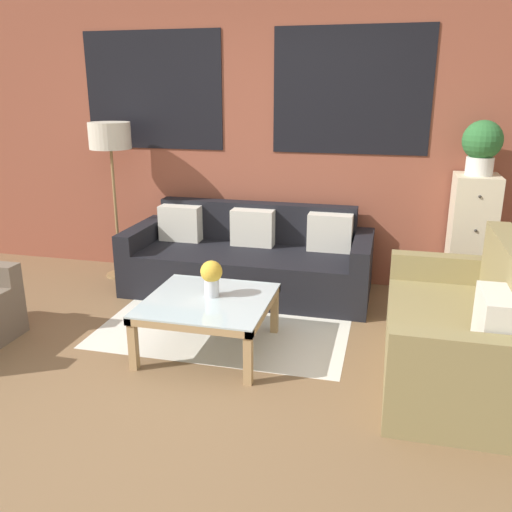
# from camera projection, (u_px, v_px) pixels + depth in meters

# --- Properties ---
(ground_plane) EXTENTS (16.00, 16.00, 0.00)m
(ground_plane) POSITION_uv_depth(u_px,v_px,m) (149.00, 398.00, 3.34)
(ground_plane) COLOR brown
(wall_back_brick) EXTENTS (8.40, 0.09, 2.80)m
(wall_back_brick) POSITION_uv_depth(u_px,v_px,m) (249.00, 134.00, 5.18)
(wall_back_brick) COLOR brown
(wall_back_brick) RESTS_ON ground_plane
(rug) EXTENTS (1.94, 1.56, 0.00)m
(rug) POSITION_uv_depth(u_px,v_px,m) (231.00, 319.00, 4.47)
(rug) COLOR silver
(rug) RESTS_ON ground_plane
(couch_dark) EXTENTS (2.23, 0.88, 0.78)m
(couch_dark) POSITION_uv_depth(u_px,v_px,m) (249.00, 261.00, 5.04)
(couch_dark) COLOR black
(couch_dark) RESTS_ON ground_plane
(settee_vintage) EXTENTS (0.80, 1.57, 0.92)m
(settee_vintage) POSITION_uv_depth(u_px,v_px,m) (459.00, 335.00, 3.48)
(settee_vintage) COLOR olive
(settee_vintage) RESTS_ON ground_plane
(coffee_table) EXTENTS (0.87, 0.87, 0.40)m
(coffee_table) POSITION_uv_depth(u_px,v_px,m) (208.00, 306.00, 3.86)
(coffee_table) COLOR silver
(coffee_table) RESTS_ON ground_plane
(floor_lamp) EXTENTS (0.39, 0.39, 1.52)m
(floor_lamp) POSITION_uv_depth(u_px,v_px,m) (110.00, 143.00, 5.13)
(floor_lamp) COLOR olive
(floor_lamp) RESTS_ON ground_plane
(drawer_cabinet) EXTENTS (0.36, 0.44, 1.13)m
(drawer_cabinet) POSITION_uv_depth(u_px,v_px,m) (470.00, 240.00, 4.69)
(drawer_cabinet) COLOR beige
(drawer_cabinet) RESTS_ON ground_plane
(potted_plant) EXTENTS (0.32, 0.32, 0.45)m
(potted_plant) POSITION_uv_depth(u_px,v_px,m) (482.00, 145.00, 4.44)
(potted_plant) COLOR silver
(potted_plant) RESTS_ON drawer_cabinet
(flower_vase) EXTENTS (0.16, 0.16, 0.27)m
(flower_vase) POSITION_uv_depth(u_px,v_px,m) (211.00, 276.00, 3.85)
(flower_vase) COLOR silver
(flower_vase) RESTS_ON coffee_table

